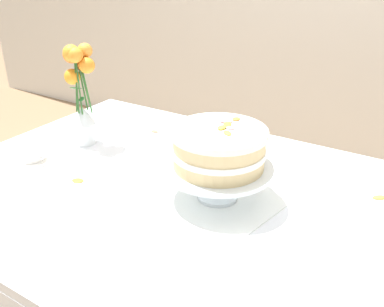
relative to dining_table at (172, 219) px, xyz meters
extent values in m
cube|color=white|center=(0.00, 0.03, 0.08)|extent=(1.40, 1.00, 0.03)
cylinder|color=brown|center=(-0.60, 0.43, -0.29)|extent=(0.06, 0.06, 0.71)
cube|color=white|center=(0.13, 0.04, 0.09)|extent=(0.38, 0.38, 0.00)
cylinder|color=silver|center=(0.13, 0.04, 0.10)|extent=(0.11, 0.11, 0.01)
cylinder|color=silver|center=(0.13, 0.04, 0.14)|extent=(0.03, 0.03, 0.07)
cylinder|color=silver|center=(0.13, 0.04, 0.19)|extent=(0.29, 0.29, 0.01)
cylinder|color=beige|center=(0.13, 0.04, 0.21)|extent=(0.24, 0.24, 0.04)
cylinder|color=white|center=(0.13, 0.04, 0.23)|extent=(0.24, 0.24, 0.02)
cylinder|color=beige|center=(0.13, 0.04, 0.26)|extent=(0.24, 0.24, 0.04)
cylinder|color=white|center=(0.13, 0.04, 0.29)|extent=(0.25, 0.25, 0.02)
ellipsoid|color=yellow|center=(0.13, 0.05, 0.30)|extent=(0.02, 0.03, 0.01)
ellipsoid|color=pink|center=(0.15, 0.06, 0.30)|extent=(0.03, 0.03, 0.00)
ellipsoid|color=pink|center=(0.12, 0.09, 0.30)|extent=(0.04, 0.04, 0.01)
ellipsoid|color=orange|center=(0.13, 0.12, 0.30)|extent=(0.02, 0.03, 0.01)
ellipsoid|color=orange|center=(0.13, 0.07, 0.30)|extent=(0.03, 0.04, 0.01)
ellipsoid|color=yellow|center=(0.16, 0.03, 0.30)|extent=(0.03, 0.03, 0.00)
cylinder|color=silver|center=(-0.44, 0.11, 0.13)|extent=(0.07, 0.07, 0.07)
cone|color=silver|center=(-0.44, 0.11, 0.20)|extent=(0.09, 0.09, 0.06)
cylinder|color=#2D6028|center=(-0.42, 0.12, 0.29)|extent=(0.03, 0.01, 0.16)
sphere|color=orange|center=(-0.41, 0.12, 0.37)|extent=(0.05, 0.05, 0.05)
cylinder|color=#2D6028|center=(-0.43, 0.13, 0.31)|extent=(0.02, 0.02, 0.20)
sphere|color=orange|center=(-0.43, 0.14, 0.41)|extent=(0.05, 0.05, 0.05)
cylinder|color=#2D6028|center=(-0.44, 0.13, 0.28)|extent=(0.01, 0.02, 0.15)
sphere|color=orange|center=(-0.44, 0.14, 0.36)|extent=(0.04, 0.04, 0.04)
cylinder|color=#2D6028|center=(-0.46, 0.12, 0.30)|extent=(0.02, 0.01, 0.19)
sphere|color=orange|center=(-0.46, 0.12, 0.40)|extent=(0.06, 0.06, 0.06)
cylinder|color=#2D6028|center=(-0.45, 0.11, 0.27)|extent=(0.02, 0.01, 0.12)
sphere|color=orange|center=(-0.46, 0.11, 0.33)|extent=(0.05, 0.05, 0.05)
ellipsoid|color=#236B2D|center=(-0.46, 0.11, 0.29)|extent=(0.05, 0.03, 0.01)
cylinder|color=#2D6028|center=(-0.44, 0.10, 0.31)|extent=(0.01, 0.02, 0.20)
sphere|color=gold|center=(-0.44, 0.10, 0.41)|extent=(0.05, 0.05, 0.05)
cylinder|color=#2D6028|center=(-0.43, 0.10, 0.31)|extent=(0.02, 0.02, 0.20)
sphere|color=orange|center=(-0.42, 0.10, 0.41)|extent=(0.05, 0.05, 0.05)
ellipsoid|color=#236B2D|center=(-0.43, 0.11, 0.26)|extent=(0.05, 0.04, 0.01)
cylinder|color=white|center=(-0.48, -0.08, 0.09)|extent=(0.12, 0.12, 0.01)
cylinder|color=white|center=(-0.48, -0.08, 0.12)|extent=(0.07, 0.07, 0.05)
torus|color=white|center=(-0.44, -0.08, 0.13)|extent=(0.03, 0.01, 0.03)
ellipsoid|color=yellow|center=(0.50, 0.27, 0.09)|extent=(0.04, 0.04, 0.01)
ellipsoid|color=#E56B51|center=(-0.30, 0.32, 0.09)|extent=(0.04, 0.03, 0.00)
ellipsoid|color=orange|center=(-0.27, -0.09, 0.09)|extent=(0.04, 0.03, 0.00)
camera|label=1|loc=(0.57, -0.81, 0.69)|focal=38.63mm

